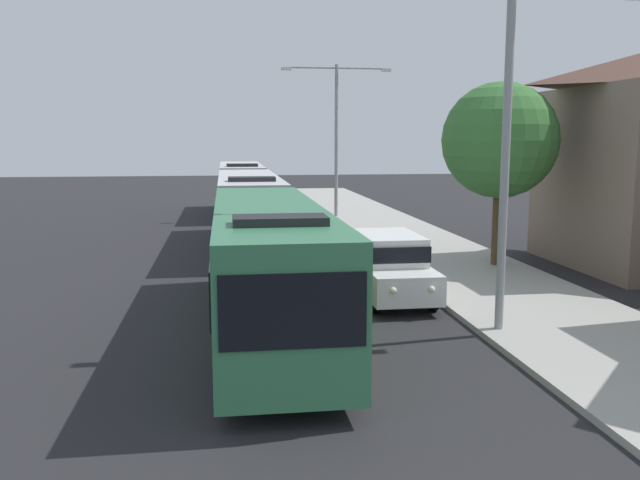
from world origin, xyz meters
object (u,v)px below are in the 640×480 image
object	(u,v)px
streetlamp_near	(507,117)
streetlamp_mid	(336,124)
bus_second_in_line	(249,208)
bus_middle	(241,187)
roadside_tree	(500,141)
white_suv	(390,264)
bus_lead	(268,262)

from	to	relation	value
streetlamp_near	streetlamp_mid	xyz separation A→B (m)	(-0.00, 23.71, 0.31)
bus_second_in_line	bus_middle	xyz separation A→B (m)	(-0.00, 12.79, -0.00)
streetlamp_mid	streetlamp_near	bearing A→B (deg)	-90.00
streetlamp_near	roadside_tree	bearing A→B (deg)	68.07
streetlamp_mid	roadside_tree	xyz separation A→B (m)	(3.16, -15.86, -0.86)
streetlamp_mid	white_suv	bearing A→B (deg)	-94.91
bus_second_in_line	white_suv	bearing A→B (deg)	-69.77
bus_second_in_line	streetlamp_mid	distance (m)	11.76
roadside_tree	bus_lead	bearing A→B (deg)	-141.88
streetlamp_near	white_suv	bearing A→B (deg)	113.43
bus_lead	white_suv	size ratio (longest dim) A/B	2.50
bus_lead	streetlamp_mid	bearing A→B (deg)	76.55
streetlamp_near	streetlamp_mid	bearing A→B (deg)	90.00
bus_second_in_line	white_suv	xyz separation A→B (m)	(3.70, -10.03, -0.66)
bus_middle	white_suv	world-z (taller)	bus_middle
bus_middle	streetlamp_mid	bearing A→B (deg)	-29.32
bus_lead	roadside_tree	world-z (taller)	roadside_tree
bus_lead	roadside_tree	bearing A→B (deg)	38.12
white_suv	bus_lead	bearing A→B (deg)	-143.03
streetlamp_mid	bus_middle	bearing A→B (deg)	150.68
white_suv	streetlamp_near	xyz separation A→B (m)	(1.70, -3.92, 4.07)
bus_second_in_line	white_suv	world-z (taller)	bus_second_in_line
bus_second_in_line	roadside_tree	world-z (taller)	roadside_tree
bus_lead	white_suv	xyz separation A→B (m)	(3.70, 2.78, -0.66)
bus_lead	bus_second_in_line	distance (m)	12.82
bus_middle	roadside_tree	distance (m)	20.93
white_suv	roadside_tree	world-z (taller)	roadside_tree
bus_middle	streetlamp_mid	distance (m)	7.23
bus_middle	white_suv	bearing A→B (deg)	-80.80
white_suv	streetlamp_near	size ratio (longest dim) A/B	0.60
streetlamp_near	streetlamp_mid	distance (m)	23.72
streetlamp_mid	roadside_tree	world-z (taller)	streetlamp_mid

